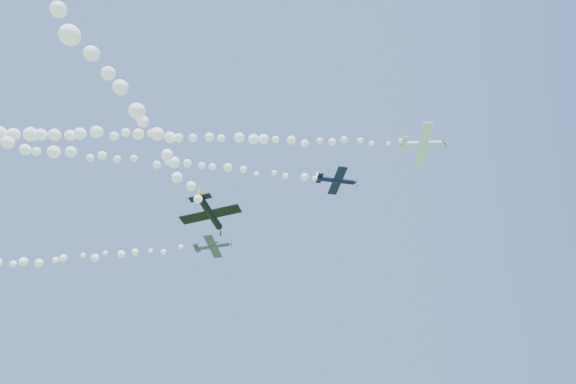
% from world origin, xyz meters
% --- Properties ---
extents(plane_white, '(7.41, 7.63, 2.61)m').
position_xyz_m(plane_white, '(24.42, -6.06, 52.35)').
color(plane_white, white).
extents(smoke_trail_white, '(70.61, 21.28, 3.11)m').
position_xyz_m(smoke_trail_white, '(-12.97, -16.29, 52.03)').
color(smoke_trail_white, white).
extents(plane_navy, '(6.52, 6.90, 2.12)m').
position_xyz_m(plane_navy, '(10.68, -7.88, 46.01)').
color(plane_navy, '#0B0E33').
extents(smoke_trail_navy, '(67.37, 28.95, 2.63)m').
position_xyz_m(smoke_trail_navy, '(-24.74, -22.35, 45.81)').
color(smoke_trail_navy, white).
extents(plane_grey, '(7.16, 7.45, 1.89)m').
position_xyz_m(plane_grey, '(-12.89, 3.05, 43.47)').
color(plane_grey, '#3D4158').
extents(plane_black, '(7.99, 7.57, 2.95)m').
position_xyz_m(plane_black, '(-4.57, -18.92, 35.12)').
color(plane_black, black).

